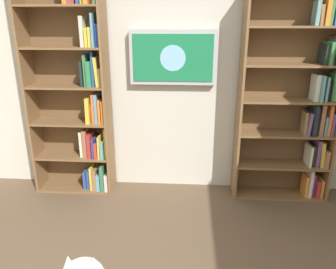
{
  "coord_description": "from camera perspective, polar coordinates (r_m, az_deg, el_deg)",
  "views": [
    {
      "loc": [
        -0.13,
        1.04,
        1.69
      ],
      "look_at": [
        0.01,
        -1.04,
        0.98
      ],
      "focal_mm": 34.5,
      "sensor_mm": 36.0,
      "label": 1
    }
  ],
  "objects": [
    {
      "name": "wall_back",
      "position": [
        3.29,
        1.61,
        12.9
      ],
      "size": [
        4.52,
        0.06,
        2.7
      ],
      "primitive_type": "cube",
      "color": "beige",
      "rests_on": "ground"
    },
    {
      "name": "bookshelf_left",
      "position": [
        3.34,
        22.22,
        5.71
      ],
      "size": [
        0.92,
        0.28,
        2.01
      ],
      "color": "brown",
      "rests_on": "ground"
    },
    {
      "name": "bookshelf_right",
      "position": [
        3.34,
        -15.57,
        7.75
      ],
      "size": [
        0.8,
        0.28,
        2.23
      ],
      "color": "brown",
      "rests_on": "ground"
    },
    {
      "name": "wall_mounted_tv",
      "position": [
        3.2,
        0.89,
        13.4
      ],
      "size": [
        0.84,
        0.07,
        0.52
      ],
      "color": "#B7B7BC"
    }
  ]
}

